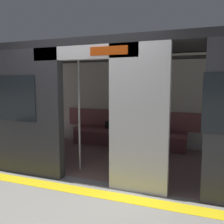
# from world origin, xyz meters

# --- Properties ---
(ground_plane) EXTENTS (60.00, 60.00, 0.00)m
(ground_plane) POSITION_xyz_m (0.00, 0.00, 0.00)
(ground_plane) COLOR gray
(platform_edge_strip) EXTENTS (8.00, 0.24, 0.01)m
(platform_edge_strip) POSITION_xyz_m (0.00, 0.30, 0.00)
(platform_edge_strip) COLOR yellow
(platform_edge_strip) RESTS_ON ground_plane
(train_car) EXTENTS (6.40, 2.79, 2.24)m
(train_car) POSITION_xyz_m (0.05, -1.21, 1.48)
(train_car) COLOR silver
(train_car) RESTS_ON ground_plane
(bench_seat) EXTENTS (2.83, 0.44, 0.43)m
(bench_seat) POSITION_xyz_m (0.00, -2.28, 0.33)
(bench_seat) COLOR #935156
(bench_seat) RESTS_ON ground_plane
(person_seated) EXTENTS (0.55, 0.70, 1.16)m
(person_seated) POSITION_xyz_m (0.09, -2.23, 0.66)
(person_seated) COLOR pink
(person_seated) RESTS_ON ground_plane
(handbag) EXTENTS (0.26, 0.15, 0.17)m
(handbag) POSITION_xyz_m (0.44, -2.30, 0.52)
(handbag) COLOR black
(handbag) RESTS_ON bench_seat
(book) EXTENTS (0.21, 0.25, 0.03)m
(book) POSITION_xyz_m (-0.28, -2.36, 0.45)
(book) COLOR #33723F
(book) RESTS_ON bench_seat
(grab_pole_door) EXTENTS (0.04, 0.04, 2.10)m
(grab_pole_door) POSITION_xyz_m (0.37, -0.49, 1.05)
(grab_pole_door) COLOR silver
(grab_pole_door) RESTS_ON ground_plane
(grab_pole_far) EXTENTS (0.04, 0.04, 2.10)m
(grab_pole_far) POSITION_xyz_m (-0.37, -0.63, 1.05)
(grab_pole_far) COLOR silver
(grab_pole_far) RESTS_ON ground_plane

